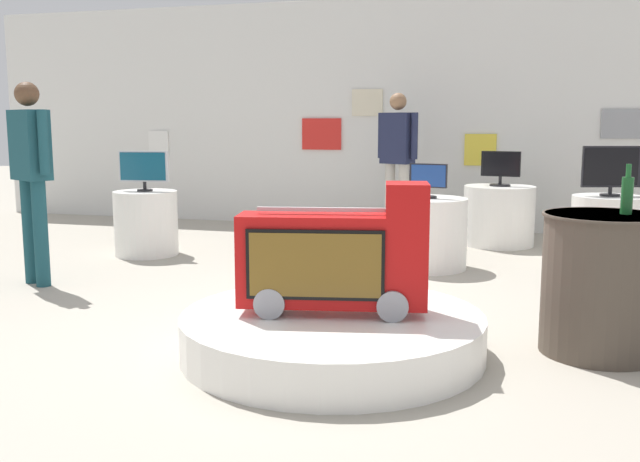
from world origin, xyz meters
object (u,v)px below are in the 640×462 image
Objects in this scene: bottle_on_side_table at (627,194)px; tv_on_right_rear at (144,168)px; display_pedestal_right_rear at (146,223)px; shopper_browsing_rear at (31,167)px; tv_on_left_rear at (428,179)px; display_pedestal_center_rear at (608,230)px; side_table_round at (602,283)px; novelty_firetruck_tv at (336,260)px; main_display_pedestal at (332,334)px; display_pedestal_far_right at (499,216)px; tv_on_center_rear at (611,169)px; shopper_browsing_near_truck at (397,154)px; display_pedestal_left_rear at (427,233)px; tv_on_far_right at (501,167)px.

tv_on_right_rear is at bearing 154.14° from bottle_on_side_table.
shopper_browsing_rear is (-0.20, -1.51, 0.67)m from display_pedestal_right_rear.
tv_on_left_rear is 0.52× the size of display_pedestal_center_rear.
display_pedestal_center_rear and display_pedestal_right_rear have the same top height.
novelty_firetruck_tv is at bearing -162.93° from side_table_round.
side_table_round is (1.33, -2.26, -0.43)m from tv_on_left_rear.
main_display_pedestal is 2.29× the size of display_pedestal_far_right.
main_display_pedestal is at bearing -119.11° from tv_on_center_rear.
display_pedestal_left_rear is at bearing -70.75° from shopper_browsing_near_truck.
bottle_on_side_table is at bearing -77.62° from display_pedestal_far_right.
novelty_firetruck_tv is 1.64× the size of display_pedestal_center_rear.
novelty_firetruck_tv is at bearing -43.68° from display_pedestal_right_rear.
novelty_firetruck_tv is at bearing -84.90° from shopper_browsing_near_truck.
shopper_browsing_rear reaches higher than tv_on_left_rear.
tv_on_left_rear is at bearing 122.87° from bottle_on_side_table.
shopper_browsing_near_truck is at bearing 173.68° from display_pedestal_far_right.
display_pedestal_right_rear is (-4.62, -0.79, 0.00)m from display_pedestal_center_rear.
side_table_round is (1.54, 0.46, 0.31)m from main_display_pedestal.
display_pedestal_far_right is at bearing 100.65° from side_table_round.
novelty_firetruck_tv is 0.66× the size of shopper_browsing_near_truck.
tv_on_far_right reaches higher than display_pedestal_right_rear.
shopper_browsing_rear reaches higher than bottle_on_side_table.
bottle_on_side_table is at bearing -57.13° from tv_on_left_rear.
side_table_round is (-0.35, -2.94, -0.51)m from tv_on_center_rear.
display_pedestal_right_rear is 2.29× the size of bottle_on_side_table.
tv_on_far_right is at bearing 141.30° from tv_on_center_rear.
display_pedestal_center_rear is at bearing 9.73° from tv_on_right_rear.
display_pedestal_left_rear is 1.91m from tv_on_center_rear.
tv_on_center_rear is 0.71× the size of display_pedestal_far_right.
display_pedestal_far_right is 1.82× the size of tv_on_far_right.
display_pedestal_far_right is at bearing 141.36° from display_pedestal_center_rear.
bottle_on_side_table is at bearing -7.72° from shopper_browsing_rear.
display_pedestal_right_rear reaches higher than main_display_pedestal.
shopper_browsing_near_truck is (-2.02, 3.90, 0.05)m from bottle_on_side_table.
display_pedestal_center_rear is (1.68, 0.68, -0.52)m from tv_on_left_rear.
side_table_round is (0.71, -3.79, 0.10)m from display_pedestal_far_right.
display_pedestal_right_rear is 3.91m from display_pedestal_far_right.
novelty_firetruck_tv is 2.17× the size of tv_on_right_rear.
display_pedestal_left_rear is at bearing -158.31° from tv_on_center_rear.
main_display_pedestal is at bearing -94.40° from display_pedestal_left_rear.
tv_on_center_rear reaches higher than display_pedestal_far_right.
display_pedestal_left_rear is 2.57× the size of bottle_on_side_table.
novelty_firetruck_tv reaches higher than display_pedestal_center_rear.
shopper_browsing_rear reaches higher than display_pedestal_left_rear.
display_pedestal_far_right is (0.83, 4.26, 0.21)m from main_display_pedestal.
shopper_browsing_rear is (-0.20, -1.50, 0.09)m from tv_on_right_rear.
shopper_browsing_rear is (-2.92, 1.11, 0.88)m from main_display_pedestal.
tv_on_center_rear is at bearing 85.33° from bottle_on_side_table.
shopper_browsing_rear is at bearing 159.17° from main_display_pedestal.
side_table_round is at bearing -8.26° from shopper_browsing_rear.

